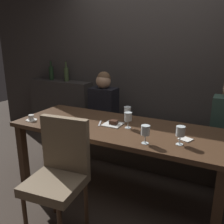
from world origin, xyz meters
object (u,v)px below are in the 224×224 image
at_px(banquette_bench, 140,146).
at_px(wine_glass_near_right, 127,111).
at_px(wine_glass_end_left, 128,117).
at_px(fork_on_table, 100,123).
at_px(dessert_plate, 113,124).
at_px(wine_glass_far_left, 181,132).
at_px(wine_bottle_pale_label, 66,74).
at_px(wine_glass_center_front, 145,131).
at_px(chair_near_side, 59,169).
at_px(dining_table, 118,134).
at_px(espresso_cup, 31,118).
at_px(diner_redhead, 104,101).
at_px(wine_bottle_dark_red, 51,73).

bearing_deg(banquette_bench, wine_glass_near_right, -87.66).
distance_m(wine_glass_end_left, fork_on_table, 0.34).
bearing_deg(dessert_plate, wine_glass_far_left, -14.73).
bearing_deg(banquette_bench, wine_glass_far_left, -52.73).
xyz_separation_m(wine_bottle_pale_label, wine_glass_center_front, (1.83, -1.34, -0.21)).
xyz_separation_m(banquette_bench, wine_glass_far_left, (0.67, -0.88, 0.63)).
distance_m(chair_near_side, wine_glass_center_front, 0.79).
relative_size(dining_table, wine_glass_center_front, 13.41).
height_order(wine_glass_near_right, wine_glass_center_front, same).
bearing_deg(wine_glass_end_left, espresso_cup, -166.06).
height_order(wine_bottle_pale_label, dessert_plate, wine_bottle_pale_label).
relative_size(diner_redhead, wine_bottle_pale_label, 2.28).
height_order(diner_redhead, espresso_cup, diner_redhead).
distance_m(banquette_bench, wine_bottle_dark_red, 1.96).
distance_m(dining_table, wine_glass_center_front, 0.53).
height_order(banquette_bench, wine_glass_far_left, wine_glass_far_left).
relative_size(dining_table, wine_glass_end_left, 13.41).
distance_m(wine_glass_far_left, espresso_cup, 1.61).
bearing_deg(dining_table, wine_glass_far_left, -14.86).
bearing_deg(fork_on_table, chair_near_side, -111.01).
distance_m(wine_bottle_dark_red, dessert_plate, 1.99).
height_order(diner_redhead, wine_glass_near_right, diner_redhead).
bearing_deg(wine_glass_end_left, wine_glass_far_left, -17.50).
relative_size(espresso_cup, fork_on_table, 0.71).
height_order(wine_bottle_pale_label, wine_glass_center_front, wine_bottle_pale_label).
height_order(wine_bottle_dark_red, fork_on_table, wine_bottle_dark_red).
bearing_deg(wine_glass_end_left, chair_near_side, -113.38).
distance_m(dining_table, fork_on_table, 0.23).
relative_size(dining_table, dessert_plate, 11.58).
bearing_deg(espresso_cup, wine_bottle_dark_red, 121.41).
xyz_separation_m(wine_glass_far_left, wine_glass_center_front, (-0.27, -0.11, 0.00)).
bearing_deg(fork_on_table, banquette_bench, 52.07).
distance_m(banquette_bench, wine_glass_far_left, 1.27).
bearing_deg(wine_glass_near_right, chair_near_side, -103.51).
height_order(banquette_bench, diner_redhead, diner_redhead).
height_order(dining_table, chair_near_side, chair_near_side).
bearing_deg(chair_near_side, wine_glass_near_right, 76.49).
distance_m(chair_near_side, wine_glass_far_left, 1.06).
bearing_deg(wine_bottle_pale_label, wine_glass_end_left, -34.29).
bearing_deg(dining_table, chair_near_side, -105.39).
distance_m(wine_glass_near_right, wine_glass_center_front, 0.61).
xyz_separation_m(wine_bottle_dark_red, wine_glass_center_front, (2.13, -1.34, -0.21)).
xyz_separation_m(chair_near_side, espresso_cup, (-0.74, 0.46, 0.21)).
xyz_separation_m(banquette_bench, wine_bottle_dark_red, (-1.74, 0.35, 0.84)).
distance_m(wine_bottle_pale_label, wine_glass_center_front, 2.28).
xyz_separation_m(dining_table, chair_near_side, (-0.20, -0.72, -0.09)).
height_order(banquette_bench, espresso_cup, espresso_cup).
bearing_deg(dessert_plate, espresso_cup, -162.36).
distance_m(banquette_bench, diner_redhead, 0.79).
height_order(chair_near_side, dessert_plate, chair_near_side).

